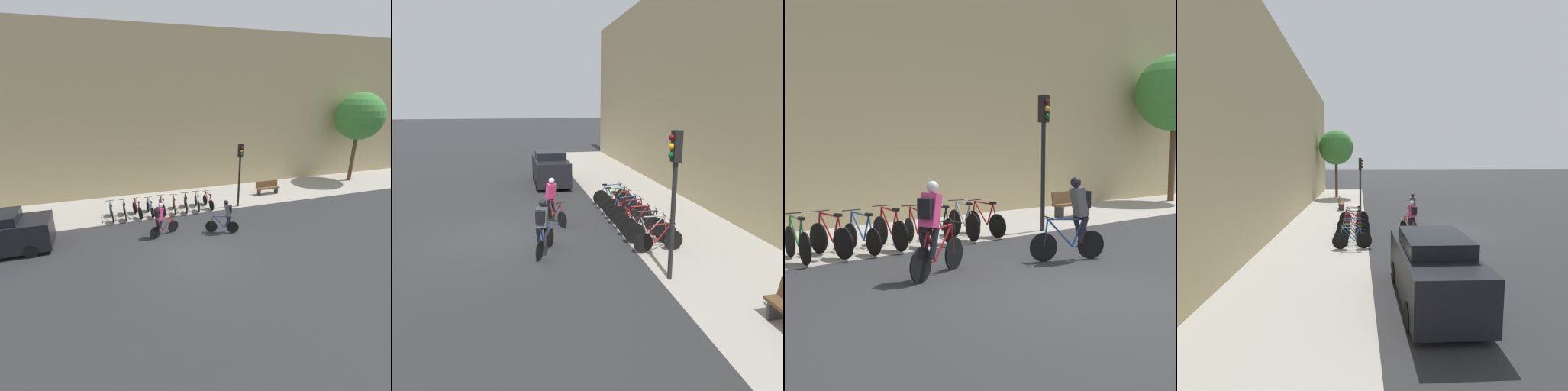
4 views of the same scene
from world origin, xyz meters
TOP-DOWN VIEW (x-y plane):
  - ground at (0.00, 0.00)m, footprint 200.00×200.00m
  - kerb_strip at (0.00, 6.75)m, footprint 44.00×4.50m
  - building_facade at (0.00, 9.30)m, footprint 44.00×0.60m
  - cyclist_pink at (-1.24, 2.28)m, footprint 1.60×0.76m
  - cyclist_grey at (1.94, 1.68)m, footprint 1.56×0.74m
  - parked_bike_1 at (-2.68, 5.18)m, footprint 0.46×1.65m
  - parked_bike_2 at (-1.97, 5.18)m, footprint 0.48×1.61m
  - parked_bike_3 at (-1.25, 5.18)m, footprint 0.46×1.64m
  - parked_bike_4 at (-0.54, 5.18)m, footprint 0.46×1.68m
  - parked_bike_5 at (0.18, 5.18)m, footprint 0.46×1.58m
  - parked_bike_6 at (0.89, 5.18)m, footprint 0.48×1.66m
  - parked_bike_7 at (1.61, 5.18)m, footprint 0.46×1.71m
  - parked_bike_8 at (2.33, 5.18)m, footprint 0.46×1.63m
  - traffic_light_pole at (4.14, 4.77)m, footprint 0.26×0.30m
  - bench at (7.07, 6.26)m, footprint 1.67×0.44m
  - street_tree_0 at (15.02, 7.15)m, footprint 3.45×3.45m

SIDE VIEW (x-z plane):
  - ground at x=0.00m, z-range 0.00..0.00m
  - kerb_strip at x=0.00m, z-range 0.00..0.01m
  - parked_bike_5 at x=0.18m, z-range -0.09..0.84m
  - parked_bike_3 at x=-1.25m, z-range -0.09..0.85m
  - parked_bike_8 at x=2.33m, z-range -0.09..0.86m
  - parked_bike_6 at x=0.89m, z-range -0.09..0.87m
  - parked_bike_1 at x=-2.68m, z-range -0.09..0.89m
  - parked_bike_2 at x=-1.97m, z-range -0.08..0.89m
  - parked_bike_7 at x=1.61m, z-range -0.08..0.90m
  - parked_bike_4 at x=-0.54m, z-range -0.08..0.91m
  - bench at x=7.07m, z-range 0.02..0.91m
  - cyclist_pink at x=-1.24m, z-range 0.07..1.82m
  - cyclist_grey at x=1.94m, z-range 0.08..1.82m
  - traffic_light_pole at x=4.14m, z-range 0.73..4.57m
  - street_tree_0 at x=15.02m, z-range 1.58..8.24m
  - building_facade at x=0.00m, z-range 0.00..10.55m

